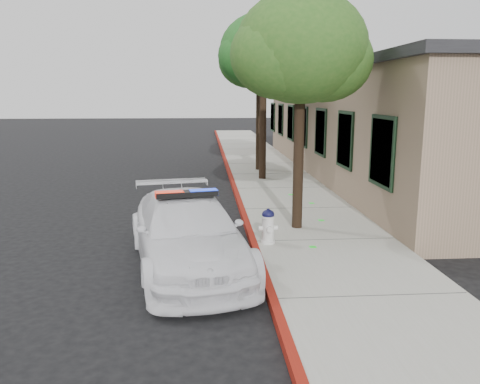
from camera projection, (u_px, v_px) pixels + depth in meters
The scene contains 9 objects.
ground at pixel (251, 248), 10.40m from camera, with size 120.00×120.00×0.00m, color black.
sidewalk at pixel (297, 211), 13.44m from camera, with size 3.20×60.00×0.15m, color #9A988C.
red_curb at pixel (242, 211), 13.32m from camera, with size 0.14×60.00×0.16m, color maroon.
clapboard_building at pixel (395, 123), 19.27m from camera, with size 7.30×20.89×4.24m.
police_car at pixel (187, 232), 9.11m from camera, with size 2.79×5.03×1.50m.
fire_hydrant at pixel (268, 226), 10.18m from camera, with size 0.43×0.37×0.75m.
street_tree_near at pixel (301, 53), 10.68m from camera, with size 3.23×2.94×5.39m.
street_tree_mid at pixel (264, 54), 17.32m from camera, with size 3.35×3.15×6.01m.
street_tree_far at pixel (260, 60), 19.47m from camera, with size 3.46×3.16×5.98m.
Camera 1 is at (-0.98, -9.91, 3.25)m, focal length 36.02 mm.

